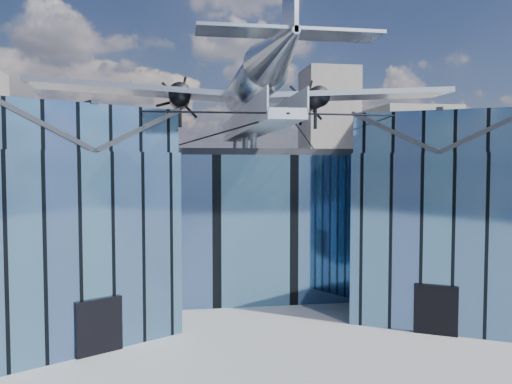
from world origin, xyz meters
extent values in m
plane|color=gray|center=(0.00, 0.00, 0.00)|extent=(120.00, 120.00, 0.00)
cube|color=teal|center=(0.00, 9.00, 4.75)|extent=(28.00, 14.00, 9.50)
cube|color=#24252B|center=(0.00, 9.00, 9.70)|extent=(28.00, 14.00, 0.40)
cube|color=teal|center=(-10.50, -1.00, 4.75)|extent=(11.79, 11.43, 9.50)
cube|color=teal|center=(-10.50, -1.00, 10.60)|extent=(11.56, 11.20, 2.20)
cube|color=#24252B|center=(-12.45, -2.12, 10.60)|extent=(7.98, 9.23, 2.40)
cube|color=#24252B|center=(-8.55, 0.12, 10.60)|extent=(7.98, 9.23, 2.40)
cube|color=#24252B|center=(-10.50, -1.00, 11.75)|extent=(4.30, 7.10, 0.18)
cube|color=black|center=(-8.48, -4.51, 1.30)|extent=(2.03, 1.32, 2.60)
cube|color=black|center=(-6.60, 1.25, 4.75)|extent=(0.34, 0.34, 9.50)
cube|color=teal|center=(10.50, -1.00, 4.75)|extent=(11.79, 11.43, 9.50)
cube|color=teal|center=(10.50, -1.00, 10.60)|extent=(11.56, 11.20, 2.20)
cube|color=#24252B|center=(8.55, 0.12, 10.60)|extent=(7.98, 9.23, 2.40)
cube|color=#24252B|center=(12.45, -2.12, 10.60)|extent=(7.98, 9.23, 2.40)
cube|color=#24252B|center=(10.50, -1.00, 11.75)|extent=(4.30, 7.10, 0.18)
cube|color=black|center=(8.48, -4.51, 1.30)|extent=(2.03, 1.32, 2.60)
cube|color=black|center=(6.60, 1.25, 4.75)|extent=(0.34, 0.34, 9.50)
cube|color=#A3A9B1|center=(0.00, 3.50, 11.10)|extent=(1.80, 21.00, 0.50)
cube|color=#A3A9B1|center=(-0.90, 3.50, 11.75)|extent=(0.08, 21.00, 1.10)
cube|color=#A3A9B1|center=(0.90, 3.50, 11.75)|extent=(0.08, 21.00, 1.10)
cylinder|color=#A3A9B1|center=(0.00, 13.00, 10.43)|extent=(0.44, 0.44, 1.35)
cylinder|color=#A3A9B1|center=(0.00, 7.00, 10.43)|extent=(0.44, 0.44, 1.35)
cylinder|color=#A3A9B1|center=(0.00, 3.00, 10.43)|extent=(0.44, 0.44, 1.35)
cylinder|color=#A3A9B1|center=(0.00, 4.00, 12.05)|extent=(0.70, 0.70, 1.40)
cylinder|color=black|center=(-5.25, -4.00, 11.40)|extent=(10.55, 6.08, 0.69)
cylinder|color=black|center=(5.25, -4.00, 11.40)|extent=(10.55, 6.08, 0.69)
cylinder|color=black|center=(-3.00, 1.50, 10.55)|extent=(6.09, 17.04, 1.19)
cylinder|color=black|center=(3.00, 1.50, 10.55)|extent=(6.09, 17.04, 1.19)
cylinder|color=#AEB3BB|center=(0.00, 4.00, 14.00)|extent=(2.50, 11.00, 2.50)
sphere|color=#AEB3BB|center=(0.00, 9.50, 14.00)|extent=(2.50, 2.50, 2.50)
cube|color=black|center=(0.00, 8.50, 14.69)|extent=(1.60, 1.40, 0.50)
cone|color=#AEB3BB|center=(0.00, -5.00, 14.30)|extent=(2.50, 7.00, 2.50)
cube|color=#AEB3BB|center=(0.00, -7.20, 14.50)|extent=(8.00, 1.80, 0.14)
cube|color=#AEB3BB|center=(-7.00, 5.00, 13.70)|extent=(14.00, 3.20, 1.08)
cylinder|color=black|center=(-4.60, 5.60, 13.45)|extent=(1.44, 3.20, 1.44)
cone|color=black|center=(-4.60, 7.40, 13.45)|extent=(0.70, 0.70, 0.70)
cube|color=black|center=(-4.60, 7.55, 13.45)|extent=(1.05, 0.06, 3.33)
cube|color=black|center=(-4.60, 7.55, 13.45)|extent=(2.53, 0.06, 2.53)
cube|color=black|center=(-4.60, 7.55, 13.45)|extent=(3.33, 0.06, 1.05)
cylinder|color=black|center=(-4.60, 5.00, 12.22)|extent=(0.24, 0.24, 1.75)
cube|color=#AEB3BB|center=(7.00, 5.00, 13.70)|extent=(14.00, 3.20, 1.08)
cylinder|color=black|center=(4.60, 5.60, 13.45)|extent=(1.44, 3.20, 1.44)
cone|color=black|center=(4.60, 7.40, 13.45)|extent=(0.70, 0.70, 0.70)
cube|color=black|center=(4.60, 7.55, 13.45)|extent=(1.05, 0.06, 3.33)
cube|color=black|center=(4.60, 7.55, 13.45)|extent=(2.53, 0.06, 2.53)
cube|color=black|center=(4.60, 7.55, 13.45)|extent=(3.33, 0.06, 1.05)
cylinder|color=black|center=(4.60, 5.00, 12.22)|extent=(0.24, 0.24, 1.75)
cube|color=slate|center=(32.00, 48.00, 9.00)|extent=(12.00, 14.00, 18.00)
cube|color=slate|center=(-20.00, 55.00, 7.00)|extent=(14.00, 10.00, 14.00)
cube|color=slate|center=(22.00, 58.00, 13.00)|extent=(9.00, 9.00, 26.00)
camera|label=1|loc=(-4.79, -28.37, 8.81)|focal=35.00mm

